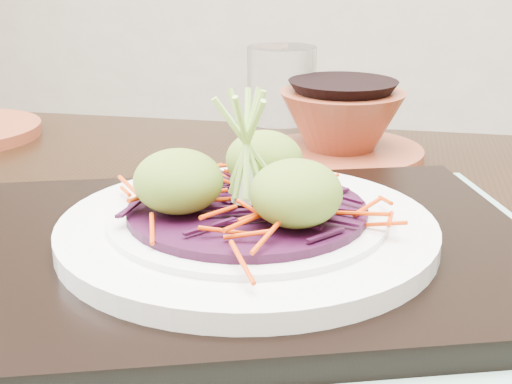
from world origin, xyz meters
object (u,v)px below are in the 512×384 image
(white_plate, at_px, (247,228))
(water_glass, at_px, (281,96))
(dining_table, at_px, (222,337))
(serving_tray, at_px, (247,251))
(terracotta_bowl_set, at_px, (341,130))

(white_plate, bearing_deg, water_glass, 101.38)
(dining_table, distance_m, white_plate, 0.14)
(serving_tray, height_order, terracotta_bowl_set, terracotta_bowl_set)
(terracotta_bowl_set, bearing_deg, serving_tray, -92.27)
(dining_table, height_order, white_plate, white_plate)
(dining_table, height_order, serving_tray, serving_tray)
(dining_table, relative_size, water_glass, 10.74)
(dining_table, height_order, water_glass, water_glass)
(water_glass, height_order, terracotta_bowl_set, water_glass)
(serving_tray, distance_m, terracotta_bowl_set, 0.28)
(white_plate, height_order, terracotta_bowl_set, terracotta_bowl_set)
(dining_table, relative_size, terracotta_bowl_set, 6.41)
(serving_tray, bearing_deg, terracotta_bowl_set, 62.96)
(serving_tray, xyz_separation_m, water_glass, (-0.06, 0.32, 0.04))
(serving_tray, relative_size, water_glass, 3.67)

